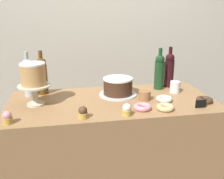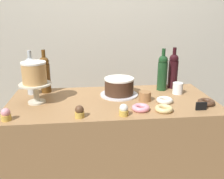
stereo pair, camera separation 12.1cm
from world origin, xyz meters
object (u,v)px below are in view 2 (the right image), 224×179
(cookie_stack, at_px, (145,96))
(price_sign_chalkboard, at_px, (201,106))
(wine_bottle_green, at_px, (162,72))
(donut_glazed, at_px, (164,109))
(chocolate_round_cake, at_px, (119,86))
(cupcake_chocolate, at_px, (80,112))
(donut_chocolate, at_px, (206,102))
(cupcake_strawberry, at_px, (6,115))
(donut_pink, at_px, (141,108))
(cake_stand_pedestal, at_px, (36,90))
(coffee_cup_ceramic, at_px, (178,88))
(wine_bottle_amber, at_px, (45,74))
(donut_sugar, at_px, (165,100))
(cupcake_vanilla, at_px, (124,110))
(wine_bottle_clear, at_px, (31,75))
(wine_bottle_dark_red, at_px, (173,70))
(white_layer_cake, at_px, (34,73))

(cookie_stack, relative_size, price_sign_chalkboard, 1.20)
(wine_bottle_green, height_order, donut_glazed, wine_bottle_green)
(chocolate_round_cake, relative_size, cupcake_chocolate, 2.90)
(cupcake_chocolate, xyz_separation_m, donut_chocolate, (0.84, 0.12, -0.02))
(cupcake_chocolate, bearing_deg, cupcake_strawberry, 179.62)
(donut_pink, bearing_deg, donut_glazed, -12.70)
(wine_bottle_green, bearing_deg, cake_stand_pedestal, -168.41)
(cupcake_chocolate, distance_m, donut_pink, 0.39)
(donut_glazed, relative_size, price_sign_chalkboard, 1.60)
(donut_pink, distance_m, cookie_stack, 0.18)
(chocolate_round_cake, distance_m, coffee_cup_ceramic, 0.44)
(wine_bottle_amber, bearing_deg, coffee_cup_ceramic, -8.50)
(donut_sugar, bearing_deg, donut_chocolate, -14.46)
(cupcake_chocolate, height_order, donut_pink, cupcake_chocolate)
(cupcake_strawberry, relative_size, coffee_cup_ceramic, 0.87)
(cake_stand_pedestal, height_order, cookie_stack, cake_stand_pedestal)
(cupcake_vanilla, xyz_separation_m, coffee_cup_ceramic, (0.47, 0.36, 0.01))
(cake_stand_pedestal, bearing_deg, coffee_cup_ceramic, 4.60)
(donut_chocolate, distance_m, donut_sugar, 0.27)
(chocolate_round_cake, distance_m, donut_pink, 0.32)
(donut_glazed, relative_size, cookie_stack, 1.33)
(coffee_cup_ceramic, bearing_deg, cupcake_chocolate, -153.75)
(wine_bottle_clear, bearing_deg, cookie_stack, -16.90)
(wine_bottle_green, xyz_separation_m, wine_bottle_dark_red, (0.10, 0.05, 0.00))
(wine_bottle_amber, height_order, price_sign_chalkboard, wine_bottle_amber)
(wine_bottle_green, xyz_separation_m, donut_chocolate, (0.20, -0.35, -0.13))
(cupcake_chocolate, bearing_deg, cookie_stack, 27.66)
(wine_bottle_amber, xyz_separation_m, coffee_cup_ceramic, (0.99, -0.15, -0.10))
(donut_chocolate, relative_size, donut_pink, 1.00)
(donut_chocolate, bearing_deg, chocolate_round_cake, 155.38)
(donut_chocolate, bearing_deg, cookie_stack, 163.50)
(cake_stand_pedestal, distance_m, donut_sugar, 0.87)
(white_layer_cake, relative_size, cookie_stack, 1.92)
(cake_stand_pedestal, distance_m, donut_pink, 0.71)
(wine_bottle_clear, bearing_deg, cupcake_strawberry, -97.50)
(wine_bottle_clear, distance_m, wine_bottle_dark_red, 1.09)
(wine_bottle_dark_red, xyz_separation_m, cupcake_chocolate, (-0.74, -0.51, -0.11))
(cake_stand_pedestal, height_order, wine_bottle_clear, wine_bottle_clear)
(cupcake_strawberry, relative_size, donut_sugar, 0.66)
(cupcake_strawberry, distance_m, donut_sugar, 1.01)
(wine_bottle_amber, xyz_separation_m, wine_bottle_green, (0.90, -0.04, 0.00))
(chocolate_round_cake, xyz_separation_m, wine_bottle_dark_red, (0.45, 0.14, 0.07))
(chocolate_round_cake, xyz_separation_m, wine_bottle_amber, (-0.54, 0.13, 0.07))
(donut_pink, height_order, price_sign_chalkboard, price_sign_chalkboard)
(cupcake_chocolate, relative_size, donut_sugar, 0.66)
(cupcake_vanilla, distance_m, donut_glazed, 0.26)
(chocolate_round_cake, relative_size, donut_chocolate, 1.93)
(chocolate_round_cake, height_order, wine_bottle_green, wine_bottle_green)
(wine_bottle_dark_red, xyz_separation_m, donut_glazed, (-0.22, -0.48, -0.13))
(white_layer_cake, height_order, donut_glazed, white_layer_cake)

